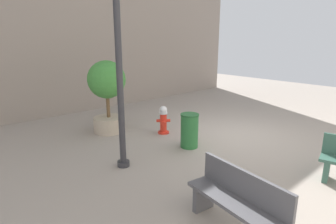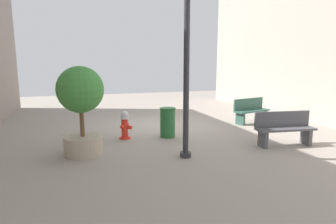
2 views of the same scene
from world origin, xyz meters
name	(u,v)px [view 1 (image 1 of 2)]	position (x,y,z in m)	size (l,w,h in m)	color
ground_plane	(234,135)	(0.00, 0.00, 0.00)	(23.40, 23.40, 0.00)	gray
building_facade_right	(57,4)	(6.06, 2.70, 4.03)	(0.70, 18.00, 8.05)	gray
fire_hydrant	(163,120)	(1.55, 1.50, 0.43)	(0.39, 0.39, 0.86)	red
bench_far	(237,200)	(-2.57, 3.60, 0.50)	(1.72, 0.66, 0.95)	#4C4C51
planter_tree	(107,90)	(2.81, 2.66, 1.34)	(1.15, 1.15, 2.22)	tan
street_lamp	(118,50)	(0.43, 3.68, 2.61)	(0.36, 0.36, 4.24)	#2D2D33
trash_bin	(189,131)	(0.24, 1.71, 0.46)	(0.49, 0.49, 0.92)	#266633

